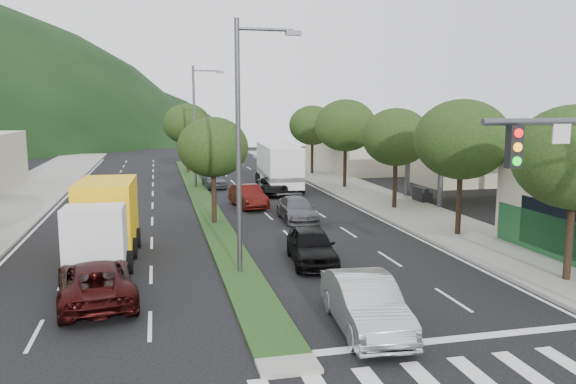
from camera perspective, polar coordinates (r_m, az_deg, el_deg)
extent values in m
plane|color=black|center=(15.58, -0.39, -16.69)|extent=(160.00, 160.00, 0.00)
cube|color=gray|center=(42.28, 8.61, -0.45)|extent=(5.00, 90.00, 0.15)
cube|color=gray|center=(40.51, -27.17, -1.71)|extent=(6.00, 90.00, 0.15)
cube|color=#1A3613|center=(42.37, -8.86, -0.46)|extent=(1.60, 56.00, 0.12)
cube|color=black|center=(14.82, 21.98, 4.28)|extent=(0.35, 0.25, 1.05)
cube|color=silver|center=(42.06, 18.60, 5.90)|extent=(12.00, 8.00, 0.50)
cube|color=yellow|center=(42.08, 18.58, 5.42)|extent=(12.20, 8.20, 0.50)
cylinder|color=#47494C|center=(38.11, 15.26, 1.73)|extent=(0.36, 0.36, 4.60)
cylinder|color=#47494C|center=(42.50, 24.79, 1.92)|extent=(0.36, 0.36, 4.60)
cylinder|color=#47494C|center=(42.54, 12.06, 2.53)|extent=(0.36, 0.36, 4.60)
cylinder|color=#47494C|center=(46.51, 21.02, 2.65)|extent=(0.36, 0.36, 4.60)
cube|color=black|center=(40.53, 13.49, -0.31)|extent=(0.80, 1.60, 1.10)
cube|color=black|center=(44.69, 22.69, 0.07)|extent=(0.80, 1.60, 1.10)
cube|color=beige|center=(62.14, 8.16, 4.77)|extent=(10.00, 16.00, 5.20)
cylinder|color=black|center=(23.78, 26.70, -3.70)|extent=(0.28, 0.28, 3.64)
ellipsoid|color=black|center=(23.38, 27.17, 3.17)|extent=(4.60, 4.60, 3.91)
cylinder|color=black|center=(30.20, 16.99, -0.54)|extent=(0.28, 0.28, 3.81)
ellipsoid|color=black|center=(29.89, 17.24, 5.13)|extent=(4.80, 4.80, 4.08)
cylinder|color=black|center=(37.27, 10.81, 1.18)|extent=(0.28, 0.28, 3.58)
ellipsoid|color=black|center=(37.02, 10.94, 5.50)|extent=(4.40, 4.40, 3.74)
cylinder|color=black|center=(46.50, 5.81, 2.94)|extent=(0.28, 0.28, 3.92)
ellipsoid|color=black|center=(46.30, 5.86, 6.74)|extent=(5.00, 5.00, 4.25)
cylinder|color=black|center=(56.02, 2.47, 3.82)|extent=(0.28, 0.28, 3.70)
ellipsoid|color=black|center=(55.85, 2.48, 6.79)|extent=(4.60, 4.60, 3.91)
cylinder|color=black|center=(32.25, -7.54, -0.13)|extent=(0.28, 0.28, 3.36)
ellipsoid|color=black|center=(31.96, -7.63, 4.55)|extent=(4.00, 4.00, 3.40)
cylinder|color=black|center=(58.00, -10.15, 3.88)|extent=(0.28, 0.28, 3.81)
ellipsoid|color=black|center=(57.84, -10.22, 6.84)|extent=(4.80, 4.80, 4.08)
cylinder|color=#47494C|center=(22.02, -5.06, 4.25)|extent=(0.20, 0.20, 10.00)
cylinder|color=#47494C|center=(22.33, -2.31, 16.17)|extent=(2.20, 0.12, 0.12)
cube|color=#47494C|center=(22.56, 0.54, 15.84)|extent=(0.60, 0.25, 0.18)
cylinder|color=#47494C|center=(46.87, -9.48, 6.46)|extent=(0.20, 0.20, 10.00)
cylinder|color=#47494C|center=(47.02, -8.25, 12.10)|extent=(2.20, 0.12, 0.12)
cube|color=#47494C|center=(47.12, -6.89, 12.00)|extent=(0.60, 0.25, 0.18)
imported|color=#ADB0B5|center=(17.35, 7.85, -11.15)|extent=(2.10, 5.08, 1.64)
imported|color=black|center=(20.57, -18.95, -8.60)|extent=(3.15, 5.59, 1.47)
imported|color=black|center=(24.23, 2.40, -5.46)|extent=(2.30, 4.70, 1.54)
imported|color=#535258|center=(33.29, 0.92, -1.75)|extent=(2.03, 4.72, 1.35)
imported|color=#430D0B|center=(37.69, -4.07, -0.44)|extent=(2.19, 4.73, 1.50)
imported|color=black|center=(43.04, -1.68, 0.59)|extent=(2.77, 5.02, 1.33)
imported|color=#535358|center=(47.36, -7.54, 1.31)|extent=(1.92, 4.27, 1.42)
cube|color=silver|center=(23.16, -19.04, -4.31)|extent=(2.35, 1.77, 2.40)
cube|color=yellow|center=(26.88, -17.89, -2.29)|extent=(2.59, 4.48, 3.23)
cube|color=black|center=(26.35, -17.98, -5.41)|extent=(2.35, 6.14, 0.31)
cylinder|color=black|center=(23.72, -15.86, -6.85)|extent=(0.35, 0.95, 0.94)
cylinder|color=black|center=(24.07, -21.59, -6.91)|extent=(0.35, 0.95, 0.94)
cylinder|color=black|center=(25.91, -15.42, -5.53)|extent=(0.35, 0.95, 0.94)
cylinder|color=black|center=(26.23, -20.67, -5.61)|extent=(0.35, 0.95, 0.94)
cylinder|color=black|center=(27.92, -15.08, -4.51)|extent=(0.35, 0.95, 0.94)
cylinder|color=black|center=(28.21, -19.96, -4.59)|extent=(0.35, 0.95, 0.94)
cube|color=white|center=(46.42, -0.96, 2.89)|extent=(3.26, 9.57, 3.14)
cube|color=slate|center=(46.51, -0.96, 1.93)|extent=(3.32, 9.58, 0.37)
cylinder|color=black|center=(50.15, -3.06, 1.50)|extent=(0.43, 0.96, 0.94)
cylinder|color=black|center=(50.49, -0.11, 1.56)|extent=(0.43, 0.96, 0.94)
cylinder|color=black|center=(49.03, -2.91, 1.34)|extent=(0.43, 0.96, 0.94)
cylinder|color=black|center=(49.39, 0.10, 1.40)|extent=(0.43, 0.96, 0.94)
cylinder|color=black|center=(43.10, -2.02, 0.34)|extent=(0.43, 0.96, 0.94)
cylinder|color=black|center=(43.51, 1.39, 0.42)|extent=(0.43, 0.96, 0.94)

